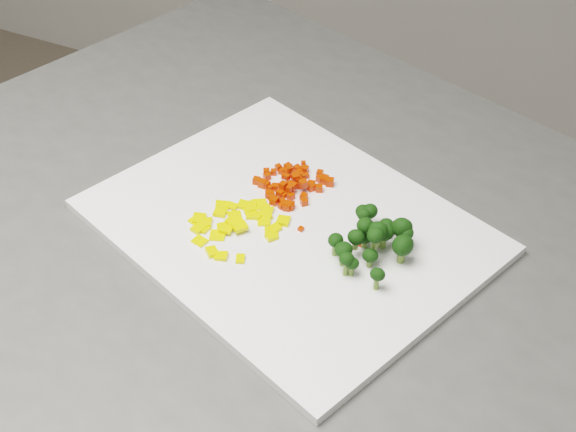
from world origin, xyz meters
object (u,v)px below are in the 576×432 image
at_px(cutting_board, 288,226).
at_px(broccoli_pile, 373,235).
at_px(pepper_pile, 238,223).
at_px(carrot_pile, 292,176).

height_order(cutting_board, broccoli_pile, broccoli_pile).
bearing_deg(broccoli_pile, cutting_board, 177.76).
relative_size(pepper_pile, broccoli_pile, 0.97).
relative_size(carrot_pile, broccoli_pile, 0.83).
xyz_separation_m(cutting_board, broccoli_pile, (0.10, -0.00, 0.03)).
bearing_deg(broccoli_pile, pepper_pile, -169.41).
bearing_deg(pepper_pile, cutting_board, 34.34).
distance_m(cutting_board, pepper_pile, 0.06).
xyz_separation_m(pepper_pile, broccoli_pile, (0.15, 0.03, 0.02)).
height_order(carrot_pile, pepper_pile, carrot_pile).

